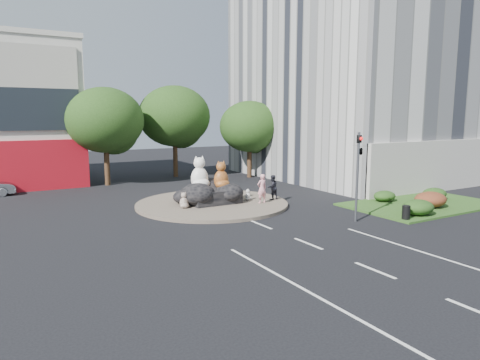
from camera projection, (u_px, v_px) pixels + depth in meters
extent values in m
plane|color=black|center=(308.00, 244.00, 19.79)|extent=(120.00, 120.00, 0.00)
cylinder|color=brown|center=(212.00, 204.00, 28.33)|extent=(10.00, 10.00, 0.20)
cube|color=#214818|center=(421.00, 204.00, 28.31)|extent=(10.00, 6.00, 0.12)
cylinder|color=#382314|center=(107.00, 163.00, 36.34)|extent=(0.44, 0.44, 3.74)
ellipsoid|color=#173310|center=(105.00, 120.00, 35.80)|extent=(6.46, 6.46, 5.49)
sphere|color=#173310|center=(113.00, 130.00, 36.75)|extent=(4.25, 4.25, 4.25)
sphere|color=#173310|center=(97.00, 127.00, 35.29)|extent=(3.74, 3.74, 3.74)
cylinder|color=#382314|center=(175.00, 156.00, 41.51)|extent=(0.44, 0.44, 3.96)
ellipsoid|color=#173310|center=(174.00, 116.00, 40.94)|extent=(6.84, 6.84, 5.81)
sphere|color=#173310|center=(180.00, 125.00, 41.90)|extent=(4.50, 4.50, 4.50)
sphere|color=#173310|center=(169.00, 123.00, 40.43)|extent=(3.96, 3.96, 3.96)
cylinder|color=#382314|center=(249.00, 160.00, 41.12)|extent=(0.44, 0.44, 3.30)
ellipsoid|color=#173310|center=(250.00, 127.00, 40.64)|extent=(5.70, 5.70, 4.84)
sphere|color=#173310|center=(254.00, 134.00, 41.58)|extent=(3.75, 3.75, 3.75)
sphere|color=#173310|center=(245.00, 132.00, 40.12)|extent=(3.30, 3.30, 3.30)
ellipsoid|color=#173310|center=(418.00, 207.00, 25.03)|extent=(2.00, 1.60, 0.90)
ellipsoid|color=#542616|center=(430.00, 199.00, 27.12)|extent=(2.20, 1.76, 0.99)
ellipsoid|color=#173310|center=(434.00, 194.00, 29.66)|extent=(1.80, 1.44, 0.81)
ellipsoid|color=#173310|center=(385.00, 196.00, 29.04)|extent=(1.60, 1.28, 0.72)
cylinder|color=#595B60|center=(357.00, 177.00, 23.62)|extent=(0.14, 0.14, 5.00)
imported|color=black|center=(358.00, 147.00, 23.36)|extent=(0.21, 0.26, 1.30)
imported|color=black|center=(361.00, 150.00, 23.49)|extent=(0.26, 1.24, 0.50)
sphere|color=red|center=(361.00, 139.00, 23.14)|extent=(0.18, 0.18, 0.18)
cylinder|color=#595B60|center=(376.00, 141.00, 32.50)|extent=(0.18, 0.18, 8.00)
cylinder|color=#595B60|center=(369.00, 87.00, 31.41)|extent=(2.00, 0.12, 0.12)
cube|color=silver|center=(360.00, 88.00, 30.93)|extent=(0.50, 0.22, 0.12)
imported|color=pink|center=(262.00, 188.00, 28.03)|extent=(0.72, 0.49, 1.91)
imported|color=black|center=(272.00, 187.00, 29.15)|extent=(0.87, 0.70, 1.69)
cylinder|color=black|center=(406.00, 212.00, 23.99)|extent=(0.51, 0.51, 0.78)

